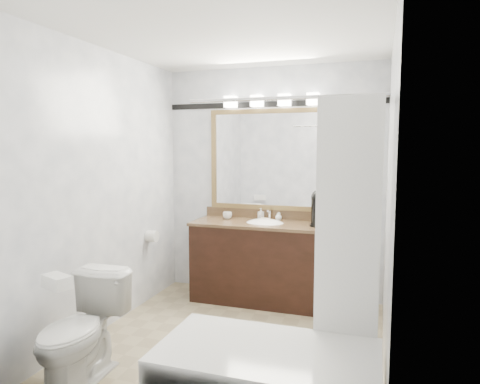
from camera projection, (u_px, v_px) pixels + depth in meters
name	position (u px, v px, depth m)	size (l,w,h in m)	color
room	(233.00, 195.00, 3.48)	(2.42, 2.62, 2.52)	tan
vanity	(265.00, 261.00, 4.52)	(1.53, 0.58, 0.97)	black
mirror	(272.00, 160.00, 4.66)	(1.40, 0.04, 1.10)	olive
vanity_light_bar	(271.00, 100.00, 4.54)	(1.02, 0.14, 0.12)	silver
accent_stripe	(272.00, 104.00, 4.61)	(2.40, 0.01, 0.06)	black
bathtub	(271.00, 375.00, 2.56)	(1.30, 0.75, 1.96)	white
tp_roll	(152.00, 236.00, 4.52)	(0.12, 0.12, 0.11)	white
toilet	(80.00, 331.00, 2.95)	(0.42, 0.73, 0.75)	white
tissue_box	(57.00, 281.00, 2.71)	(0.20, 0.11, 0.08)	white
coffee_maker	(319.00, 207.00, 4.30)	(0.19, 0.24, 0.36)	black
cup_left	(227.00, 215.00, 4.70)	(0.10, 0.10, 0.08)	white
soap_bottle_a	(261.00, 213.00, 4.71)	(0.05, 0.05, 0.12)	white
soap_bottle_b	(279.00, 216.00, 4.61)	(0.07, 0.07, 0.09)	white
soap_bar	(265.00, 219.00, 4.60)	(0.09, 0.05, 0.03)	beige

